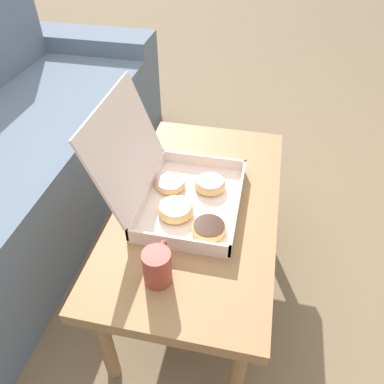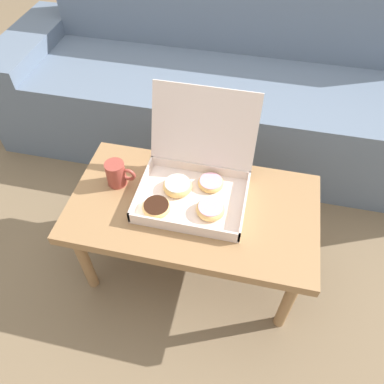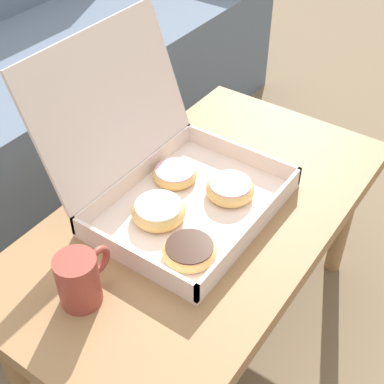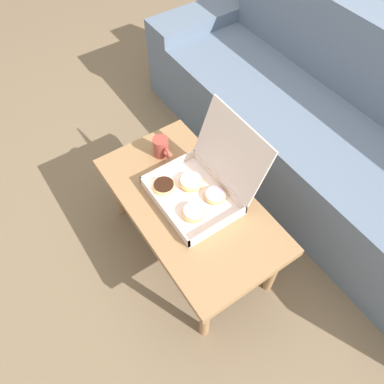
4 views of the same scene
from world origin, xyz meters
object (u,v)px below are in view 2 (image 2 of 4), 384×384
object	(u,v)px
coffee_mug	(117,174)
couch	(229,92)
coffee_table	(193,213)
pastry_box	(193,181)

from	to	relation	value
coffee_mug	couch	bearing A→B (deg)	70.52
coffee_table	coffee_mug	size ratio (longest dim) A/B	7.91
couch	coffee_table	distance (m)	0.92
coffee_table	coffee_mug	xyz separation A→B (m)	(-0.31, 0.05, 0.10)
coffee_table	coffee_mug	distance (m)	0.33
pastry_box	coffee_mug	distance (m)	0.29
pastry_box	coffee_mug	xyz separation A→B (m)	(-0.29, -0.02, -0.01)
couch	pastry_box	distance (m)	0.87
couch	coffee_mug	size ratio (longest dim) A/B	21.07
couch	coffee_table	xyz separation A→B (m)	(0.00, -0.92, 0.07)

